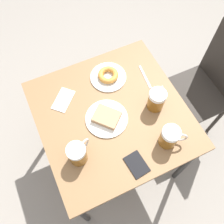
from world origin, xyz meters
The scene contains 11 objects.
ground_plane centered at (0.00, 0.00, 0.00)m, with size 8.00×8.00×0.00m, color gray.
table centered at (0.00, 0.00, 0.67)m, with size 0.83×0.82×0.74m.
chair centered at (-0.01, 0.76, 0.56)m, with size 0.40×0.40×0.93m.
plate_with_cake centered at (0.02, -0.04, 0.75)m, with size 0.24×0.24×0.04m.
plate_with_donut centered at (-0.23, 0.08, 0.76)m, with size 0.22×0.22×0.04m.
beer_mug_left centered at (0.27, 0.20, 0.81)m, with size 0.10×0.13×0.13m.
beer_mug_center centered at (0.05, 0.24, 0.81)m, with size 0.11×0.12×0.13m.
beer_mug_right centered at (0.16, -0.26, 0.81)m, with size 0.10×0.13×0.13m.
napkin_folded centered at (-0.20, -0.22, 0.74)m, with size 0.17×0.17×0.00m.
fork centered at (-0.14, 0.29, 0.74)m, with size 0.17×0.03×0.00m.
passport_near_edge centered at (0.32, -0.01, 0.74)m, with size 0.13×0.10×0.01m.
Camera 1 is at (0.57, -0.26, 1.99)m, focal length 40.00 mm.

